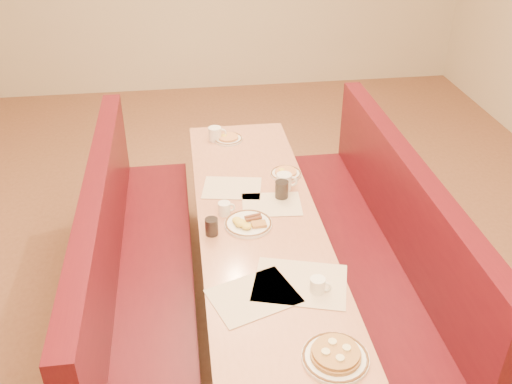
{
  "coord_description": "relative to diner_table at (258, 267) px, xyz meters",
  "views": [
    {
      "loc": [
        -0.39,
        -2.7,
        2.61
      ],
      "look_at": [
        0.0,
        0.11,
        0.85
      ],
      "focal_mm": 40.0,
      "sensor_mm": 36.0,
      "label": 1
    }
  ],
  "objects": [
    {
      "name": "ground",
      "position": [
        0.0,
        0.0,
        -0.37
      ],
      "size": [
        8.0,
        8.0,
        0.0
      ],
      "primitive_type": "plane",
      "color": "#9E6647",
      "rests_on": "ground"
    },
    {
      "name": "extra_plate_far",
      "position": [
        -0.08,
        1.01,
        0.39
      ],
      "size": [
        0.21,
        0.21,
        0.04
      ],
      "rotation": [
        0.0,
        0.0,
        0.1
      ],
      "color": "white",
      "rests_on": "diner_table"
    },
    {
      "name": "pancake_plate",
      "position": [
        0.17,
        -1.1,
        0.4
      ],
      "size": [
        0.28,
        0.28,
        0.06
      ],
      "rotation": [
        0.0,
        0.0,
        -0.34
      ],
      "color": "white",
      "rests_on": "diner_table"
    },
    {
      "name": "coffee_mug_a",
      "position": [
        0.19,
        -0.68,
        0.42
      ],
      "size": [
        0.1,
        0.07,
        0.08
      ],
      "rotation": [
        0.0,
        0.0,
        -0.4
      ],
      "color": "white",
      "rests_on": "diner_table"
    },
    {
      "name": "booth_right",
      "position": [
        0.73,
        0.0,
        -0.01
      ],
      "size": [
        0.55,
        2.5,
        1.05
      ],
      "color": "#4C3326",
      "rests_on": "ground"
    },
    {
      "name": "placemat_far_right",
      "position": [
        0.09,
        0.11,
        0.38
      ],
      "size": [
        0.37,
        0.29,
        0.0
      ],
      "primitive_type": "cube",
      "rotation": [
        0.0,
        0.0,
        -0.08
      ],
      "color": "beige",
      "rests_on": "diner_table"
    },
    {
      "name": "room_envelope",
      "position": [
        0.0,
        0.0,
        1.56
      ],
      "size": [
        6.04,
        8.04,
        2.82
      ],
      "color": "beige",
      "rests_on": "ground"
    },
    {
      "name": "placemat_near_left",
      "position": [
        -0.12,
        -0.67,
        0.38
      ],
      "size": [
        0.47,
        0.41,
        0.0
      ],
      "primitive_type": "cube",
      "rotation": [
        0.0,
        0.0,
        0.35
      ],
      "color": "beige",
      "rests_on": "diner_table"
    },
    {
      "name": "booth_left",
      "position": [
        -0.73,
        0.0,
        -0.01
      ],
      "size": [
        0.55,
        2.5,
        1.05
      ],
      "color": "#4C3326",
      "rests_on": "ground"
    },
    {
      "name": "extra_plate_mid",
      "position": [
        0.24,
        0.45,
        0.39
      ],
      "size": [
        0.2,
        0.2,
        0.04
      ],
      "rotation": [
        0.0,
        0.0,
        0.31
      ],
      "color": "white",
      "rests_on": "diner_table"
    },
    {
      "name": "diner_table",
      "position": [
        0.0,
        0.0,
        0.0
      ],
      "size": [
        0.7,
        2.5,
        0.75
      ],
      "color": "black",
      "rests_on": "ground"
    },
    {
      "name": "soda_tumbler_mid",
      "position": [
        0.17,
        0.19,
        0.43
      ],
      "size": [
        0.08,
        0.08,
        0.11
      ],
      "color": "black",
      "rests_on": "diner_table"
    },
    {
      "name": "coffee_mug_b",
      "position": [
        -0.19,
        0.05,
        0.42
      ],
      "size": [
        0.1,
        0.07,
        0.08
      ],
      "rotation": [
        0.0,
        0.0,
        0.12
      ],
      "color": "white",
      "rests_on": "diner_table"
    },
    {
      "name": "coffee_mug_d",
      "position": [
        -0.17,
        1.02,
        0.43
      ],
      "size": [
        0.13,
        0.09,
        0.1
      ],
      "rotation": [
        0.0,
        0.0,
        0.11
      ],
      "color": "white",
      "rests_on": "diner_table"
    },
    {
      "name": "placemat_near_right",
      "position": [
        0.12,
        -0.6,
        0.38
      ],
      "size": [
        0.53,
        0.45,
        0.0
      ],
      "primitive_type": "cube",
      "rotation": [
        0.0,
        0.0,
        -0.29
      ],
      "color": "beige",
      "rests_on": "diner_table"
    },
    {
      "name": "coffee_mug_c",
      "position": [
        0.2,
        0.29,
        0.43
      ],
      "size": [
        0.13,
        0.09,
        0.1
      ],
      "rotation": [
        0.0,
        0.0,
        -0.11
      ],
      "color": "white",
      "rests_on": "diner_table"
    },
    {
      "name": "eggs_plate",
      "position": [
        -0.07,
        -0.08,
        0.39
      ],
      "size": [
        0.27,
        0.27,
        0.05
      ],
      "rotation": [
        0.0,
        0.0,
        0.06
      ],
      "color": "white",
      "rests_on": "diner_table"
    },
    {
      "name": "soda_tumbler_near",
      "position": [
        -0.28,
        -0.13,
        0.43
      ],
      "size": [
        0.07,
        0.07,
        0.1
      ],
      "color": "black",
      "rests_on": "diner_table"
    },
    {
      "name": "placemat_far_left",
      "position": [
        -0.12,
        0.33,
        0.38
      ],
      "size": [
        0.4,
        0.33,
        0.0
      ],
      "primitive_type": "cube",
      "rotation": [
        0.0,
        0.0,
        -0.18
      ],
      "color": "beige",
      "rests_on": "diner_table"
    }
  ]
}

